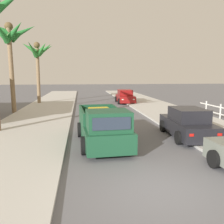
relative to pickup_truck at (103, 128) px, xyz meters
The scene contains 10 objects.
ground_plane 4.92m from the pickup_truck, 76.21° to the right, with size 160.00×160.00×0.00m, color slate.
sidewalk_left 8.40m from the pickup_truck, 119.49° to the left, with size 4.83×60.00×0.12m, color beige.
sidewalk_right 9.75m from the pickup_truck, 48.53° to the left, with size 4.83×60.00×0.12m, color beige.
curb_left 7.95m from the pickup_truck, 113.09° to the left, with size 0.16×60.00×0.10m, color silver.
curb_right 9.11m from the pickup_truck, 53.34° to the left, with size 0.16×60.00×0.10m, color silver.
pickup_truck is the anchor object (origin of this frame).
car_left_near 4.53m from the pickup_truck, ahead, with size 2.20×4.33×1.54m.
car_left_mid 17.18m from the pickup_truck, 75.99° to the left, with size 2.11×4.30×1.54m.
palm_tree_right_fore 13.52m from the pickup_truck, 122.69° to the left, with size 4.12×3.99×7.51m.
palm_tree_left_mid 18.49m from the pickup_truck, 108.27° to the left, with size 3.45×3.72×6.83m.
Camera 1 is at (-2.17, -6.13, 3.21)m, focal length 38.41 mm.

